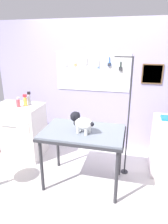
{
  "coord_description": "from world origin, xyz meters",
  "views": [
    {
      "loc": [
        0.56,
        -2.21,
        1.9
      ],
      "look_at": [
        -0.03,
        0.2,
        1.04
      ],
      "focal_mm": 31.78,
      "sensor_mm": 36.0,
      "label": 1
    }
  ],
  "objects": [
    {
      "name": "counter_left",
      "position": [
        -1.29,
        0.6,
        0.46
      ],
      "size": [
        0.8,
        0.58,
        0.92
      ],
      "color": "silver",
      "rests_on": "ground"
    },
    {
      "name": "rear_wall_panel",
      "position": [
        0.0,
        1.28,
        1.16
      ],
      "size": [
        4.0,
        0.11,
        2.3
      ],
      "color": "#A8A0C9",
      "rests_on": "ground"
    },
    {
      "name": "dog",
      "position": [
        -0.04,
        0.05,
        0.96
      ],
      "size": [
        0.36,
        0.24,
        0.26
      ],
      "color": "white",
      "rests_on": "grooming_table"
    },
    {
      "name": "spray_bottle_short",
      "position": [
        -1.14,
        0.61,
        1.0
      ],
      "size": [
        0.06,
        0.06,
        0.2
      ],
      "color": "gold",
      "rests_on": "counter_left"
    },
    {
      "name": "shampoo_bottle",
      "position": [
        -1.1,
        0.69,
        1.02
      ],
      "size": [
        0.05,
        0.05,
        0.23
      ],
      "color": "#B1B0BD",
      "rests_on": "counter_left"
    },
    {
      "name": "grooming_arm",
      "position": [
        0.54,
        0.48,
        0.82
      ],
      "size": [
        0.3,
        0.11,
        1.75
      ],
      "color": "#2D2D33",
      "rests_on": "ground"
    },
    {
      "name": "detangler_spray",
      "position": [
        -1.22,
        0.53,
        0.99
      ],
      "size": [
        0.06,
        0.06,
        0.17
      ],
      "color": "#DB535F",
      "rests_on": "counter_left"
    },
    {
      "name": "grooming_table",
      "position": [
        -0.02,
        0.11,
        0.74
      ],
      "size": [
        1.1,
        0.71,
        0.81
      ],
      "color": "#2D2D33",
      "rests_on": "ground"
    },
    {
      "name": "ground",
      "position": [
        0.0,
        0.0,
        -0.02
      ],
      "size": [
        4.4,
        4.0,
        0.04
      ],
      "primitive_type": "cube",
      "color": "silver"
    }
  ]
}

